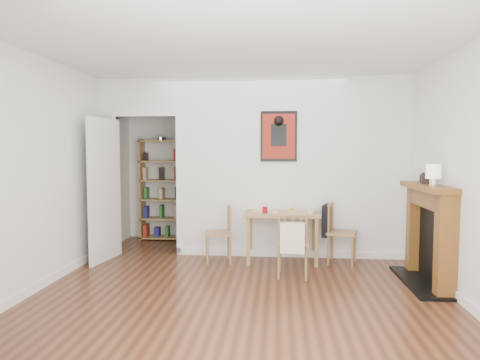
# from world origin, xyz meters

# --- Properties ---
(ground) EXTENTS (5.20, 5.20, 0.00)m
(ground) POSITION_xyz_m (0.00, 0.00, 0.00)
(ground) COLOR #58301C
(ground) RESTS_ON ground
(room_shell) EXTENTS (5.20, 5.20, 5.20)m
(room_shell) POSITION_xyz_m (0.10, 1.34, 1.30)
(room_shell) COLOR silver
(room_shell) RESTS_ON ground
(dining_table) EXTENTS (1.02, 0.65, 0.69)m
(dining_table) POSITION_xyz_m (0.45, 1.10, 0.61)
(dining_table) COLOR olive
(dining_table) RESTS_ON ground
(chair_left) EXTENTS (0.46, 0.46, 0.79)m
(chair_left) POSITION_xyz_m (-0.43, 0.98, 0.39)
(chair_left) COLOR olive
(chair_left) RESTS_ON ground
(chair_right) EXTENTS (0.55, 0.51, 0.83)m
(chair_right) POSITION_xyz_m (1.25, 1.07, 0.43)
(chair_right) COLOR olive
(chair_right) RESTS_ON ground
(chair_front) EXTENTS (0.44, 0.50, 0.84)m
(chair_front) POSITION_xyz_m (0.58, 0.39, 0.43)
(chair_front) COLOR olive
(chair_front) RESTS_ON ground
(bookshelf) EXTENTS (0.74, 0.29, 1.75)m
(bookshelf) POSITION_xyz_m (-1.62, 2.40, 0.86)
(bookshelf) COLOR olive
(bookshelf) RESTS_ON ground
(fireplace) EXTENTS (0.45, 1.25, 1.16)m
(fireplace) POSITION_xyz_m (2.16, 0.25, 0.62)
(fireplace) COLOR brown
(fireplace) RESTS_ON ground
(red_glass) EXTENTS (0.07, 0.07, 0.09)m
(red_glass) POSITION_xyz_m (0.22, 0.99, 0.74)
(red_glass) COLOR maroon
(red_glass) RESTS_ON dining_table
(orange_fruit) EXTENTS (0.07, 0.07, 0.07)m
(orange_fruit) POSITION_xyz_m (0.60, 1.19, 0.73)
(orange_fruit) COLOR orange
(orange_fruit) RESTS_ON dining_table
(placemat) EXTENTS (0.49, 0.42, 0.00)m
(placemat) POSITION_xyz_m (0.26, 1.14, 0.70)
(placemat) COLOR #F0E1C5
(placemat) RESTS_ON dining_table
(notebook) EXTENTS (0.36, 0.30, 0.02)m
(notebook) POSITION_xyz_m (0.74, 1.10, 0.70)
(notebook) COLOR silver
(notebook) RESTS_ON dining_table
(mantel_lamp) EXTENTS (0.15, 0.15, 0.24)m
(mantel_lamp) POSITION_xyz_m (2.06, -0.06, 1.31)
(mantel_lamp) COLOR silver
(mantel_lamp) RESTS_ON fireplace
(ceramic_jar_a) EXTENTS (0.11, 0.11, 0.13)m
(ceramic_jar_a) POSITION_xyz_m (2.13, 0.36, 1.22)
(ceramic_jar_a) COLOR black
(ceramic_jar_a) RESTS_ON fireplace
(ceramic_jar_b) EXTENTS (0.08, 0.08, 0.10)m
(ceramic_jar_b) POSITION_xyz_m (2.15, 0.52, 1.21)
(ceramic_jar_b) COLOR black
(ceramic_jar_b) RESTS_ON fireplace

